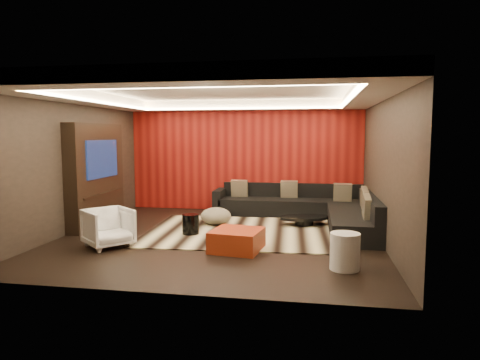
% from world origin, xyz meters
% --- Properties ---
extents(floor, '(6.00, 6.00, 0.02)m').
position_xyz_m(floor, '(0.00, 0.00, -0.01)').
color(floor, black).
rests_on(floor, ground).
extents(ceiling, '(6.00, 6.00, 0.02)m').
position_xyz_m(ceiling, '(0.00, 0.00, 2.81)').
color(ceiling, silver).
rests_on(ceiling, ground).
extents(wall_back, '(6.00, 0.02, 2.80)m').
position_xyz_m(wall_back, '(0.00, 3.01, 1.40)').
color(wall_back, black).
rests_on(wall_back, ground).
extents(wall_left, '(0.02, 6.00, 2.80)m').
position_xyz_m(wall_left, '(-3.01, 0.00, 1.40)').
color(wall_left, black).
rests_on(wall_left, ground).
extents(wall_right, '(0.02, 6.00, 2.80)m').
position_xyz_m(wall_right, '(3.01, 0.00, 1.40)').
color(wall_right, black).
rests_on(wall_right, ground).
extents(red_feature_wall, '(5.98, 0.05, 2.78)m').
position_xyz_m(red_feature_wall, '(0.00, 2.97, 1.40)').
color(red_feature_wall, '#6B0C0A').
rests_on(red_feature_wall, ground).
extents(soffit_back, '(6.00, 0.60, 0.22)m').
position_xyz_m(soffit_back, '(0.00, 2.70, 2.69)').
color(soffit_back, silver).
rests_on(soffit_back, ground).
extents(soffit_front, '(6.00, 0.60, 0.22)m').
position_xyz_m(soffit_front, '(0.00, -2.70, 2.69)').
color(soffit_front, silver).
rests_on(soffit_front, ground).
extents(soffit_left, '(0.60, 4.80, 0.22)m').
position_xyz_m(soffit_left, '(-2.70, 0.00, 2.69)').
color(soffit_left, silver).
rests_on(soffit_left, ground).
extents(soffit_right, '(0.60, 4.80, 0.22)m').
position_xyz_m(soffit_right, '(2.70, 0.00, 2.69)').
color(soffit_right, silver).
rests_on(soffit_right, ground).
extents(cove_back, '(4.80, 0.08, 0.04)m').
position_xyz_m(cove_back, '(0.00, 2.36, 2.60)').
color(cove_back, '#FFD899').
rests_on(cove_back, ground).
extents(cove_front, '(4.80, 0.08, 0.04)m').
position_xyz_m(cove_front, '(0.00, -2.36, 2.60)').
color(cove_front, '#FFD899').
rests_on(cove_front, ground).
extents(cove_left, '(0.08, 4.80, 0.04)m').
position_xyz_m(cove_left, '(-2.36, 0.00, 2.60)').
color(cove_left, '#FFD899').
rests_on(cove_left, ground).
extents(cove_right, '(0.08, 4.80, 0.04)m').
position_xyz_m(cove_right, '(2.36, 0.00, 2.60)').
color(cove_right, '#FFD899').
rests_on(cove_right, ground).
extents(tv_surround, '(0.30, 2.00, 2.20)m').
position_xyz_m(tv_surround, '(-2.85, 0.60, 1.10)').
color(tv_surround, black).
rests_on(tv_surround, ground).
extents(tv_screen, '(0.04, 1.30, 0.80)m').
position_xyz_m(tv_screen, '(-2.69, 0.60, 1.45)').
color(tv_screen, black).
rests_on(tv_screen, ground).
extents(tv_shelf, '(0.04, 1.60, 0.04)m').
position_xyz_m(tv_shelf, '(-2.69, 0.60, 0.70)').
color(tv_shelf, black).
rests_on(tv_shelf, ground).
extents(rug, '(4.15, 3.20, 0.02)m').
position_xyz_m(rug, '(0.46, 0.50, 0.01)').
color(rug, beige).
rests_on(rug, floor).
extents(coffee_table, '(1.38, 1.38, 0.18)m').
position_xyz_m(coffee_table, '(1.58, 1.34, 0.11)').
color(coffee_table, black).
rests_on(coffee_table, rug).
extents(drum_stool, '(0.37, 0.37, 0.39)m').
position_xyz_m(drum_stool, '(-0.60, 0.09, 0.21)').
color(drum_stool, black).
rests_on(drum_stool, rug).
extents(striped_pouf, '(0.83, 0.83, 0.37)m').
position_xyz_m(striped_pouf, '(-0.31, 1.07, 0.20)').
color(striped_pouf, beige).
rests_on(striped_pouf, rug).
extents(white_side_table, '(0.55, 0.55, 0.54)m').
position_xyz_m(white_side_table, '(2.24, -1.64, 0.27)').
color(white_side_table, white).
rests_on(white_side_table, floor).
extents(orange_ottoman, '(0.91, 0.91, 0.36)m').
position_xyz_m(orange_ottoman, '(0.50, -0.89, 0.18)').
color(orange_ottoman, '#903412').
rests_on(orange_ottoman, floor).
extents(armchair, '(1.04, 1.04, 0.68)m').
position_xyz_m(armchair, '(-1.77, -1.03, 0.34)').
color(armchair, white).
rests_on(armchair, floor).
extents(sectional_sofa, '(3.65, 3.50, 0.75)m').
position_xyz_m(sectional_sofa, '(1.73, 1.86, 0.26)').
color(sectional_sofa, black).
rests_on(sectional_sofa, floor).
extents(throw_pillows, '(3.18, 2.79, 0.50)m').
position_xyz_m(throw_pillows, '(1.83, 1.88, 0.62)').
color(throw_pillows, tan).
rests_on(throw_pillows, sectional_sofa).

